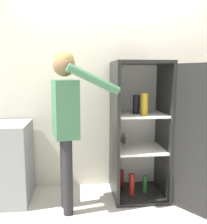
% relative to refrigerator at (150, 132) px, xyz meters
% --- Properties ---
extents(ground_plane, '(12.00, 12.00, 0.00)m').
position_rel_refrigerator_xyz_m(ground_plane, '(-0.39, -0.55, -0.78)').
color(ground_plane, beige).
extents(wall_back, '(7.00, 0.06, 2.55)m').
position_rel_refrigerator_xyz_m(wall_back, '(-0.39, 0.43, 0.50)').
color(wall_back, silver).
rests_on(wall_back, ground_plane).
extents(refrigerator, '(1.01, 1.13, 1.58)m').
position_rel_refrigerator_xyz_m(refrigerator, '(0.00, 0.00, 0.00)').
color(refrigerator, black).
rests_on(refrigerator, ground_plane).
extents(person, '(0.69, 0.53, 1.66)m').
position_rel_refrigerator_xyz_m(person, '(-0.94, -0.22, 0.29)').
color(person, '#262628').
rests_on(person, ground_plane).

